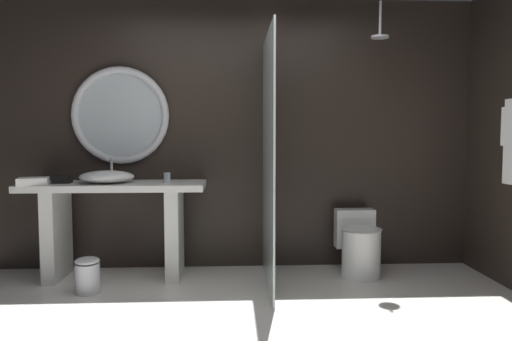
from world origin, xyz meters
name	(u,v)px	position (x,y,z in m)	size (l,w,h in m)	color
back_wall_panel	(236,135)	(0.00, 1.90, 1.30)	(4.80, 0.10, 2.60)	black
vanity_counter	(116,216)	(-1.10, 1.54, 0.56)	(1.62, 0.58, 0.87)	silver
vessel_sink	(107,177)	(-1.16, 1.50, 0.93)	(0.48, 0.40, 0.22)	white
tumbler_cup	(167,177)	(-0.63, 1.55, 0.91)	(0.06, 0.06, 0.09)	silver
tissue_box	(62,179)	(-1.56, 1.51, 0.90)	(0.15, 0.12, 0.07)	black
round_wall_mirror	(120,115)	(-1.10, 1.81, 1.48)	(0.92, 0.07, 0.92)	silver
shower_glass_panel	(268,161)	(0.27, 1.25, 1.08)	(0.02, 1.20, 2.16)	silver
rain_shower_head	(380,32)	(1.30, 1.52, 2.22)	(0.16, 0.16, 0.33)	silver
toilet	(359,246)	(1.13, 1.49, 0.28)	(0.37, 0.53, 0.59)	white
waste_bin	(88,275)	(-1.23, 1.10, 0.15)	(0.20, 0.20, 0.30)	silver
folded_hand_towel	(33,181)	(-1.75, 1.35, 0.90)	(0.24, 0.18, 0.07)	white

